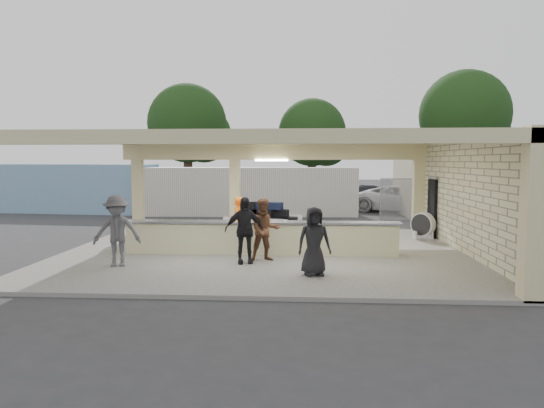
# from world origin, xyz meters

# --- Properties ---
(ground) EXTENTS (120.00, 120.00, 0.00)m
(ground) POSITION_xyz_m (0.00, 0.00, 0.00)
(ground) COLOR #2C2C2F
(ground) RESTS_ON ground
(pavilion) EXTENTS (12.01, 10.00, 3.55)m
(pavilion) POSITION_xyz_m (0.21, 0.66, 1.35)
(pavilion) COLOR #65635E
(pavilion) RESTS_ON ground
(baggage_counter) EXTENTS (8.20, 0.58, 0.98)m
(baggage_counter) POSITION_xyz_m (0.00, -0.50, 0.59)
(baggage_counter) COLOR beige
(baggage_counter) RESTS_ON pavilion
(luggage_cart) EXTENTS (2.66, 2.11, 1.35)m
(luggage_cart) POSITION_xyz_m (-0.15, 1.76, 0.86)
(luggage_cart) COLOR silver
(luggage_cart) RESTS_ON pavilion
(drum_fan) EXTENTS (0.80, 0.79, 0.94)m
(drum_fan) POSITION_xyz_m (5.50, 2.69, 0.60)
(drum_fan) COLOR silver
(drum_fan) RESTS_ON pavilion
(baggage_handler) EXTENTS (0.37, 0.61, 1.59)m
(baggage_handler) POSITION_xyz_m (-0.88, 0.91, 0.90)
(baggage_handler) COLOR orange
(baggage_handler) RESTS_ON pavilion
(passenger_a) EXTENTS (0.91, 0.57, 1.73)m
(passenger_a) POSITION_xyz_m (0.19, -1.46, 0.97)
(passenger_a) COLOR brown
(passenger_a) RESTS_ON pavilion
(passenger_b) EXTENTS (1.11, 0.61, 1.80)m
(passenger_b) POSITION_xyz_m (-0.34, -1.81, 1.00)
(passenger_b) COLOR black
(passenger_b) RESTS_ON pavilion
(passenger_c) EXTENTS (1.27, 0.67, 1.87)m
(passenger_c) POSITION_xyz_m (-3.62, -2.39, 1.03)
(passenger_c) COLOR #4D4C51
(passenger_c) RESTS_ON pavilion
(passenger_d) EXTENTS (0.87, 0.51, 1.66)m
(passenger_d) POSITION_xyz_m (1.51, -3.06, 0.93)
(passenger_d) COLOR black
(passenger_d) RESTS_ON pavilion
(car_white_a) EXTENTS (5.74, 4.28, 1.48)m
(car_white_a) POSITION_xyz_m (6.80, 12.58, 0.74)
(car_white_a) COLOR white
(car_white_a) RESTS_ON ground
(car_white_b) EXTENTS (4.46, 1.90, 1.38)m
(car_white_b) POSITION_xyz_m (13.29, 13.89, 0.69)
(car_white_b) COLOR white
(car_white_b) RESTS_ON ground
(car_dark) EXTENTS (4.09, 1.47, 1.36)m
(car_dark) POSITION_xyz_m (5.70, 15.55, 0.68)
(car_dark) COLOR black
(car_dark) RESTS_ON ground
(container_white) EXTENTS (11.63, 2.67, 2.50)m
(container_white) POSITION_xyz_m (-1.75, 10.92, 1.25)
(container_white) COLOR silver
(container_white) RESTS_ON ground
(container_blue) EXTENTS (10.47, 3.45, 2.67)m
(container_blue) POSITION_xyz_m (-12.13, 11.63, 1.34)
(container_blue) COLOR #7EA1C9
(container_blue) RESTS_ON ground
(fence) EXTENTS (12.06, 0.06, 2.03)m
(fence) POSITION_xyz_m (11.00, 9.00, 1.05)
(fence) COLOR gray
(fence) RESTS_ON ground
(tree_left) EXTENTS (6.60, 6.30, 9.00)m
(tree_left) POSITION_xyz_m (-7.68, 24.16, 5.59)
(tree_left) COLOR #382619
(tree_left) RESTS_ON ground
(tree_mid) EXTENTS (6.00, 5.60, 8.00)m
(tree_mid) POSITION_xyz_m (2.32, 26.16, 4.96)
(tree_mid) COLOR #382619
(tree_mid) RESTS_ON ground
(tree_right) EXTENTS (7.20, 7.00, 10.00)m
(tree_right) POSITION_xyz_m (14.32, 25.16, 6.21)
(tree_right) COLOR #382619
(tree_right) RESTS_ON ground
(adjacent_building) EXTENTS (6.00, 8.00, 3.20)m
(adjacent_building) POSITION_xyz_m (9.50, 10.00, 1.60)
(adjacent_building) COLOR beige
(adjacent_building) RESTS_ON ground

